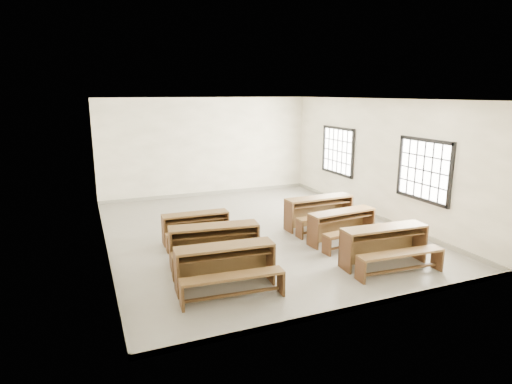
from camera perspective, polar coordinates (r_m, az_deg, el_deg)
name	(u,v)px	position (r m, az deg, el deg)	size (l,w,h in m)	color
room	(260,145)	(10.17, 0.47, 6.33)	(8.50, 8.50, 3.20)	gray
desk_set_0	(226,264)	(7.51, -4.05, -9.57)	(1.79, 1.02, 0.78)	brown
desk_set_1	(215,242)	(8.54, -5.53, -6.67)	(1.87, 1.13, 0.80)	brown
desk_set_2	(196,225)	(9.86, -7.98, -4.44)	(1.52, 0.82, 0.68)	brown
desk_set_3	(385,244)	(8.81, 16.88, -6.60)	(1.81, 1.01, 0.79)	brown
desk_set_4	(343,224)	(9.93, 11.53, -4.25)	(1.71, 1.01, 0.74)	brown
desk_set_5	(320,210)	(10.87, 8.53, -2.41)	(1.80, 0.97, 0.80)	brown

